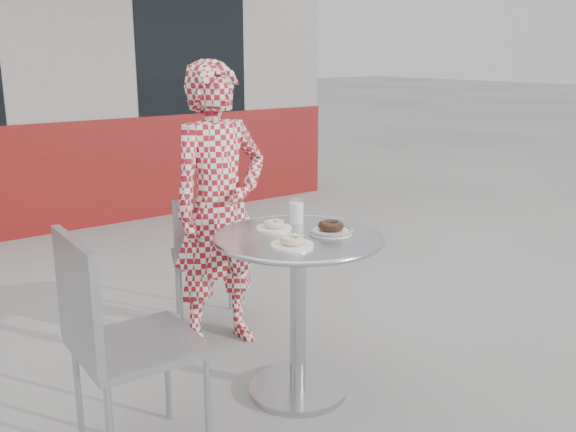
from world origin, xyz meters
TOP-DOWN VIEW (x-y plane):
  - ground at (0.00, 0.00)m, footprint 60.00×60.00m
  - bistro_table at (-0.04, 0.02)m, footprint 0.79×0.79m
  - chair_far at (0.03, 1.01)m, footprint 0.51×0.51m
  - chair_left at (-0.86, 0.00)m, footprint 0.48×0.48m
  - seated_person at (-0.04, 0.72)m, footprint 0.58×0.39m
  - plate_far at (-0.07, 0.17)m, footprint 0.17×0.17m
  - plate_near at (-0.17, -0.10)m, footprint 0.19×0.19m
  - plate_checker at (0.11, -0.03)m, footprint 0.21×0.21m
  - milk_cup at (0.09, 0.21)m, footprint 0.08×0.08m

SIDE VIEW (x-z plane):
  - ground at x=0.00m, z-range 0.00..0.00m
  - chair_far at x=0.03m, z-range -0.16..0.66m
  - chair_left at x=-0.86m, z-range -0.18..0.78m
  - bistro_table at x=-0.04m, z-range 0.20..1.00m
  - seated_person at x=-0.04m, z-range 0.00..1.57m
  - plate_checker at x=0.11m, z-range 0.78..0.84m
  - plate_far at x=-0.07m, z-range 0.79..0.83m
  - plate_near at x=-0.17m, z-range 0.79..0.83m
  - milk_cup at x=0.09m, z-range 0.79..0.91m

